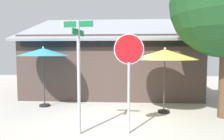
% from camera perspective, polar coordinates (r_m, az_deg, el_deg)
% --- Properties ---
extents(ground_plane, '(28.00, 28.00, 0.10)m').
position_cam_1_polar(ground_plane, '(7.38, 0.12, -13.63)').
color(ground_plane, '#ADA8A0').
extents(cafe_building, '(9.23, 5.40, 4.57)m').
position_cam_1_polar(cafe_building, '(11.92, 0.10, 1.72)').
color(cafe_building, '#473833').
rests_on(cafe_building, ground).
extents(street_sign_post, '(0.89, 0.83, 3.15)m').
position_cam_1_polar(street_sign_post, '(5.77, -9.16, 1.07)').
color(street_sign_post, '#A8AAB2').
rests_on(street_sign_post, ground).
extents(stop_sign, '(0.83, 0.14, 2.79)m').
position_cam_1_polar(stop_sign, '(5.74, 4.65, 1.71)').
color(stop_sign, '#A8AAB2').
rests_on(stop_sign, ground).
extents(patio_umbrella_teal_left, '(2.15, 2.15, 2.54)m').
position_cam_1_polar(patio_umbrella_teal_left, '(9.20, -18.31, 4.53)').
color(patio_umbrella_teal_left, black).
rests_on(patio_umbrella_teal_left, ground).
extents(patio_umbrella_mustard_center, '(2.44, 2.44, 2.48)m').
position_cam_1_polar(patio_umbrella_mustard_center, '(8.05, 14.28, 4.06)').
color(patio_umbrella_mustard_center, black).
rests_on(patio_umbrella_mustard_center, ground).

